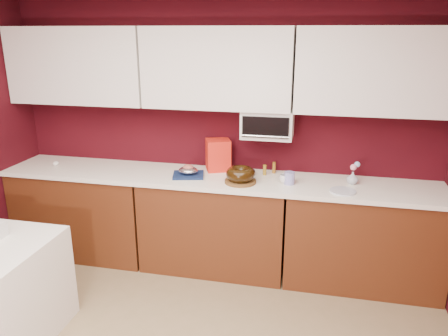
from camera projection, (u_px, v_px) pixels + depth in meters
name	position (u px, v px, depth m)	size (l,w,h in m)	color
wall_back	(222.00, 131.00, 4.13)	(4.00, 0.02, 2.50)	#3A080E
base_cabinet_left	(85.00, 212.00, 4.36)	(1.31, 0.58, 0.86)	#542610
base_cabinet_center	(215.00, 224.00, 4.09)	(1.31, 0.58, 0.86)	#542610
base_cabinet_right	(363.00, 238.00, 3.81)	(1.31, 0.58, 0.86)	#542610
countertop	(214.00, 179.00, 3.95)	(4.00, 0.62, 0.04)	white
upper_cabinet_left	(79.00, 66.00, 4.07)	(1.31, 0.33, 0.70)	white
upper_cabinet_center	(218.00, 68.00, 3.80)	(1.31, 0.33, 0.70)	white
upper_cabinet_right	(378.00, 71.00, 3.52)	(1.31, 0.33, 0.70)	white
toaster_oven	(268.00, 124.00, 3.87)	(0.45, 0.30, 0.25)	white
toaster_oven_door	(265.00, 127.00, 3.72)	(0.40, 0.02, 0.18)	black
toaster_oven_handle	(265.00, 136.00, 3.72)	(0.02, 0.02, 0.42)	silver
cake_base	(240.00, 181.00, 3.78)	(0.27, 0.27, 0.03)	brown
bundt_cake	(240.00, 174.00, 3.76)	(0.25, 0.25, 0.10)	black
navy_towel	(188.00, 175.00, 3.96)	(0.27, 0.23, 0.02)	#132247
foil_ham_nest	(188.00, 170.00, 3.94)	(0.18, 0.15, 0.06)	silver
roasted_ham	(188.00, 168.00, 3.94)	(0.10, 0.08, 0.06)	#B36052
pandoro_box	(218.00, 155.00, 4.10)	(0.22, 0.20, 0.29)	#B80C18
dark_pan	(244.00, 173.00, 4.00)	(0.21, 0.21, 0.04)	black
coffee_mug	(285.00, 178.00, 3.77)	(0.08, 0.08, 0.09)	silver
blue_jar	(289.00, 178.00, 3.74)	(0.09, 0.09, 0.11)	#1B1D97
flower_vase	(353.00, 177.00, 3.75)	(0.08, 0.08, 0.12)	#ACB7C3
flower_pink	(353.00, 167.00, 3.72)	(0.05, 0.05, 0.05)	pink
flower_blue	(357.00, 164.00, 3.73)	(0.05, 0.05, 0.05)	#94BEED
china_plate	(343.00, 191.00, 3.57)	(0.22, 0.22, 0.01)	silver
amber_bottle	(265.00, 170.00, 3.98)	(0.03, 0.03, 0.10)	olive
egg_left	(56.00, 163.00, 4.27)	(0.06, 0.04, 0.04)	silver
egg_right	(55.00, 164.00, 4.26)	(0.05, 0.04, 0.04)	silver
amber_bottle_tall	(274.00, 168.00, 4.03)	(0.03, 0.03, 0.11)	brown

